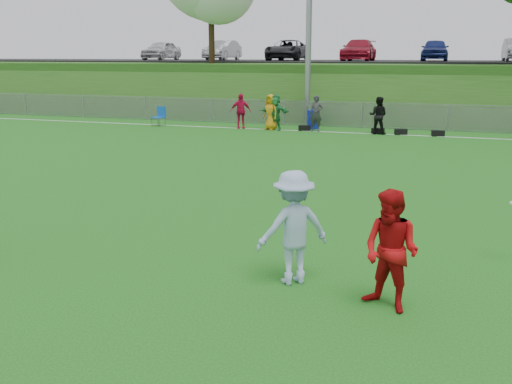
% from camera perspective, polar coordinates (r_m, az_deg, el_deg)
% --- Properties ---
extents(ground, '(120.00, 120.00, 0.00)m').
position_cam_1_polar(ground, '(9.85, -4.97, -7.71)').
color(ground, '#125814').
rests_on(ground, ground).
extents(sideline_far, '(60.00, 0.10, 0.01)m').
position_cam_1_polar(sideline_far, '(26.93, 10.03, 5.83)').
color(sideline_far, white).
rests_on(sideline_far, ground).
extents(fence, '(58.00, 0.06, 1.30)m').
position_cam_1_polar(fence, '(28.82, 10.64, 7.59)').
color(fence, gray).
rests_on(fence, ground).
extents(berm, '(120.00, 18.00, 3.00)m').
position_cam_1_polar(berm, '(39.66, 12.80, 10.33)').
color(berm, '#245016').
rests_on(berm, ground).
extents(parking_lot, '(120.00, 12.00, 0.10)m').
position_cam_1_polar(parking_lot, '(41.60, 13.18, 12.59)').
color(parking_lot, black).
rests_on(parking_lot, berm).
extents(car_row, '(32.04, 5.18, 1.44)m').
position_cam_1_polar(car_row, '(40.72, 11.43, 13.74)').
color(car_row, silver).
rests_on(car_row, parking_lot).
extents(spectator_row, '(7.62, 0.87, 1.69)m').
position_cam_1_polar(spectator_row, '(27.39, 3.82, 7.91)').
color(spectator_row, '#C80D3B').
rests_on(spectator_row, ground).
extents(gear_bags, '(6.68, 0.46, 0.26)m').
position_cam_1_polar(gear_bags, '(26.89, 12.21, 5.99)').
color(gear_bags, black).
rests_on(gear_bags, ground).
extents(player_red_center, '(1.06, 0.98, 1.76)m').
position_cam_1_polar(player_red_center, '(8.29, 13.35, -5.76)').
color(player_red_center, '#B10C0F').
rests_on(player_red_center, ground).
extents(player_blue, '(1.35, 1.25, 1.83)m').
position_cam_1_polar(player_blue, '(9.01, 3.74, -3.57)').
color(player_blue, '#9BB5D7').
rests_on(player_blue, ground).
extents(recycling_bin, '(0.72, 0.72, 0.91)m').
position_cam_1_polar(recycling_bin, '(28.24, 5.75, 7.24)').
color(recycling_bin, '#1020AE').
rests_on(recycling_bin, ground).
extents(camp_chair, '(0.65, 0.66, 0.97)m').
position_cam_1_polar(camp_chair, '(29.63, -9.69, 7.09)').
color(camp_chair, '#1052AF').
rests_on(camp_chair, ground).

